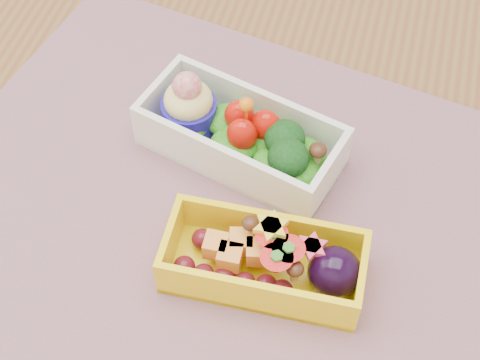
% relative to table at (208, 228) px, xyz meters
% --- Properties ---
extents(table, '(1.20, 0.80, 0.75)m').
position_rel_table_xyz_m(table, '(0.00, 0.00, 0.00)').
color(table, brown).
rests_on(table, ground).
extents(placemat, '(0.61, 0.51, 0.00)m').
position_rel_table_xyz_m(placemat, '(0.04, -0.04, 0.10)').
color(placemat, '#9A6A6F').
rests_on(placemat, table).
extents(bento_white, '(0.20, 0.13, 0.08)m').
position_rel_table_xyz_m(bento_white, '(0.03, 0.03, 0.13)').
color(bento_white, white).
rests_on(bento_white, placemat).
extents(bento_yellow, '(0.17, 0.08, 0.05)m').
position_rel_table_xyz_m(bento_yellow, '(0.08, -0.09, 0.13)').
color(bento_yellow, yellow).
rests_on(bento_yellow, placemat).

